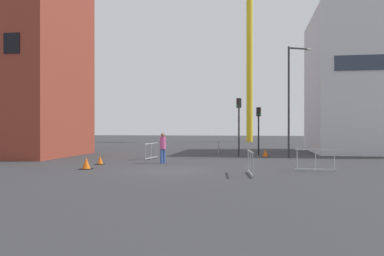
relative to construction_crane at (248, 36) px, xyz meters
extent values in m
plane|color=#333335|center=(-3.06, -38.42, -15.43)|extent=(160.00, 160.00, 0.00)
cube|color=brown|center=(-16.94, -30.59, -8.91)|extent=(9.62, 8.22, 13.04)
cube|color=black|center=(-14.06, -34.73, -8.01)|extent=(1.10, 0.06, 1.30)
cylinder|color=yellow|center=(0.23, -0.02, -3.96)|extent=(0.90, 0.90, 22.95)
cylinder|color=#2D2D30|center=(3.34, -29.50, -11.59)|extent=(0.14, 0.14, 7.69)
cube|color=#2D2D30|center=(4.03, -29.19, -7.84)|extent=(1.42, 0.72, 0.10)
ellipsoid|color=silver|center=(4.72, -28.88, -7.86)|extent=(0.44, 0.24, 0.16)
cylinder|color=black|center=(1.31, -26.81, -13.95)|extent=(0.12, 0.12, 2.96)
cube|color=black|center=(1.31, -26.81, -12.12)|extent=(0.35, 0.36, 0.70)
sphere|color=#390605|center=(1.41, -26.96, -11.90)|extent=(0.11, 0.11, 0.11)
sphere|color=#3C2905|center=(1.41, -26.96, -12.12)|extent=(0.11, 0.11, 0.11)
sphere|color=green|center=(1.41, -26.96, -12.34)|extent=(0.11, 0.11, 0.11)
cylinder|color=#2D2D30|center=(-0.12, -28.49, -13.66)|extent=(0.12, 0.12, 3.55)
cube|color=#2D2D30|center=(-0.12, -28.49, -11.54)|extent=(0.36, 0.37, 0.70)
sphere|color=#390605|center=(-0.23, -28.62, -11.32)|extent=(0.11, 0.11, 0.11)
sphere|color=#3C2905|center=(-0.23, -28.62, -11.54)|extent=(0.11, 0.11, 0.11)
sphere|color=green|center=(-0.23, -28.62, -11.76)|extent=(0.11, 0.11, 0.11)
cylinder|color=#33519E|center=(-4.37, -34.81, -15.01)|extent=(0.14, 0.14, 0.85)
cylinder|color=#33519E|center=(-4.23, -34.66, -15.01)|extent=(0.14, 0.14, 0.85)
cylinder|color=#D14C8C|center=(-4.30, -34.73, -14.22)|extent=(0.34, 0.34, 0.71)
sphere|color=#8C6647|center=(-4.30, -34.73, -13.75)|extent=(0.23, 0.23, 0.23)
cube|color=gray|center=(0.85, -39.58, -14.38)|extent=(0.31, 2.29, 0.06)
cube|color=gray|center=(0.85, -39.58, -15.33)|extent=(0.31, 2.29, 0.06)
cylinder|color=gray|center=(0.97, -40.61, -14.91)|extent=(0.04, 0.04, 1.05)
cylinder|color=gray|center=(0.85, -39.58, -14.91)|extent=(0.04, 0.04, 1.05)
cylinder|color=gray|center=(0.74, -38.55, -14.91)|extent=(0.04, 0.04, 1.05)
cube|color=#9EA0A5|center=(-5.76, -31.95, -14.38)|extent=(0.31, 2.14, 0.06)
cube|color=#9EA0A5|center=(-5.76, -31.95, -15.33)|extent=(0.31, 2.14, 0.06)
cylinder|color=#9EA0A5|center=(-5.87, -32.92, -14.91)|extent=(0.04, 0.04, 1.05)
cylinder|color=#9EA0A5|center=(-5.76, -31.95, -14.91)|extent=(0.04, 0.04, 1.05)
cylinder|color=#9EA0A5|center=(-5.65, -30.99, -14.91)|extent=(0.04, 0.04, 1.05)
cube|color=#B2B5BA|center=(3.94, -37.53, -14.38)|extent=(1.91, 0.14, 0.06)
cube|color=#B2B5BA|center=(3.94, -37.53, -15.33)|extent=(1.91, 0.14, 0.06)
cylinder|color=#B2B5BA|center=(3.08, -37.50, -14.91)|extent=(0.04, 0.04, 1.05)
cylinder|color=#B2B5BA|center=(3.94, -37.53, -14.91)|extent=(0.04, 0.04, 1.05)
cylinder|color=#B2B5BA|center=(4.79, -37.57, -14.91)|extent=(0.04, 0.04, 1.05)
cube|color=gray|center=(-1.89, -25.41, -14.38)|extent=(0.29, 2.26, 0.06)
cube|color=gray|center=(-1.89, -25.41, -15.33)|extent=(0.29, 2.26, 0.06)
cylinder|color=gray|center=(-1.79, -26.43, -14.91)|extent=(0.04, 0.04, 1.05)
cylinder|color=gray|center=(-1.89, -25.41, -14.91)|extent=(0.04, 0.04, 1.05)
cylinder|color=gray|center=(-1.99, -24.40, -14.91)|extent=(0.04, 0.04, 1.05)
cube|color=black|center=(-7.40, -38.39, -15.42)|extent=(0.58, 0.58, 0.03)
cone|color=#E55B0F|center=(-7.40, -38.39, -15.14)|extent=(0.45, 0.45, 0.59)
cube|color=black|center=(-7.71, -35.89, -15.42)|extent=(0.48, 0.48, 0.03)
cone|color=#E55B0F|center=(-7.71, -35.89, -15.19)|extent=(0.37, 0.37, 0.49)
cube|color=black|center=(1.78, -28.66, -15.42)|extent=(0.53, 0.53, 0.03)
cone|color=#E55B0F|center=(1.78, -28.66, -15.16)|extent=(0.41, 0.41, 0.54)
camera|label=1|loc=(1.08, -56.81, -13.31)|focal=36.12mm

